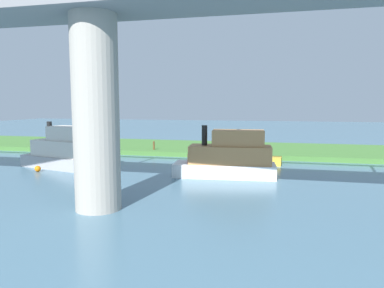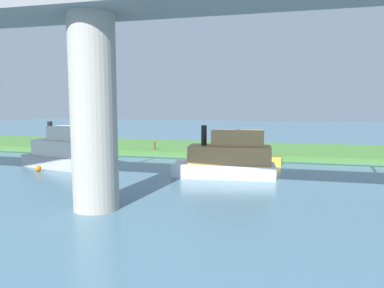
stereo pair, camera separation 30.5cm
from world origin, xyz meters
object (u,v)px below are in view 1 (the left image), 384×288
Objects in this scene: mooring_post at (154,145)px; motorboat_red at (65,151)px; bridge_pylon at (96,114)px; person_on_bank at (227,146)px; riverboat_paddlewheel at (254,158)px; marker_buoy at (38,169)px; houseboat_blue at (228,158)px.

motorboat_red is (4.55, 9.97, 0.53)m from mooring_post.
bridge_pylon reaches higher than person_on_bank.
riverboat_paddlewheel is 9.52× the size of marker_buoy.
houseboat_blue is at bearing 133.12° from mooring_post.
mooring_post is at bearing -19.47° from riverboat_paddlewheel.
person_on_bank is 2.78× the size of marker_buoy.
motorboat_red is at bearing 37.20° from person_on_bank.
mooring_post is at bearing -114.54° from motorboat_red.
marker_buoy is at bearing 25.22° from riverboat_paddlewheel.
motorboat_red is (8.65, -10.39, -3.57)m from bridge_pylon.
bridge_pylon is at bearing 101.38° from mooring_post.
bridge_pylon reaches higher than motorboat_red.
houseboat_blue is 15.64m from marker_buoy.
marker_buoy is at bearing 6.27° from houseboat_blue.
riverboat_paddlewheel reaches higher than marker_buoy.
motorboat_red is at bearing -1.38° from houseboat_blue.
marker_buoy is at bearing 64.02° from mooring_post.
motorboat_red is at bearing 65.46° from mooring_post.
motorboat_red is 2.72m from marker_buoy.
mooring_post is 0.12× the size of houseboat_blue.
riverboat_paddlewheel is at bearing 160.53° from mooring_post.
motorboat_red is 16.50× the size of marker_buoy.
houseboat_blue is at bearing -118.94° from bridge_pylon.
motorboat_red reaches higher than riverboat_paddlewheel.
riverboat_paddlewheel is at bearing -154.78° from marker_buoy.
bridge_pylon is 18.42m from riverboat_paddlewheel.
person_on_bank reaches higher than marker_buoy.
bridge_pylon is at bearing 78.57° from person_on_bank.
motorboat_red is (12.70, 9.64, 0.29)m from person_on_bank.
bridge_pylon reaches higher than houseboat_blue.
riverboat_paddlewheel is (-15.77, -6.00, -0.93)m from motorboat_red.
riverboat_paddlewheel is (-7.12, -16.38, -4.50)m from bridge_pylon.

